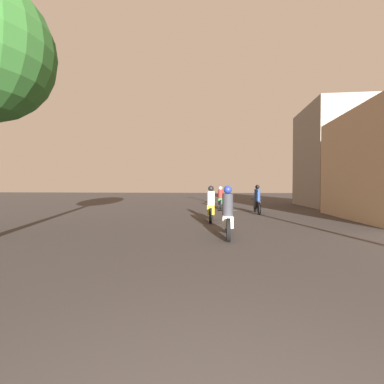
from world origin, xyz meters
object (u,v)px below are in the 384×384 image
at_px(motorcycle_white, 228,217).
at_px(motorcycle_black, 257,202).
at_px(motorcycle_yellow, 211,207).
at_px(building_right_far, 341,157).
at_px(motorcycle_green, 220,199).

height_order(motorcycle_white, motorcycle_black, motorcycle_black).
bearing_deg(motorcycle_yellow, building_right_far, 47.29).
relative_size(motorcycle_yellow, building_right_far, 0.25).
distance_m(motorcycle_black, building_right_far, 9.55).
distance_m(motorcycle_white, building_right_far, 15.82).
xyz_separation_m(motorcycle_yellow, motorcycle_green, (0.47, 6.59, -0.01)).
height_order(motorcycle_white, motorcycle_green, motorcycle_white).
bearing_deg(motorcycle_green, motorcycle_black, -52.61).
bearing_deg(motorcycle_yellow, motorcycle_green, 88.75).
bearing_deg(motorcycle_white, motorcycle_black, 77.32).
distance_m(motorcycle_yellow, motorcycle_green, 6.61).
height_order(motorcycle_white, motorcycle_yellow, motorcycle_yellow).
xyz_separation_m(motorcycle_yellow, building_right_far, (9.50, 9.31, 3.12)).
relative_size(motorcycle_white, motorcycle_green, 1.02).
bearing_deg(motorcycle_green, motorcycle_white, -85.98).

